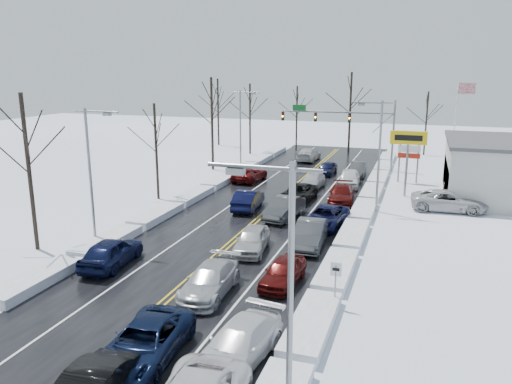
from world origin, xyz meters
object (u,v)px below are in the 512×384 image
(tires_plus_sign, at_px, (408,142))
(oncoming_car_0, at_px, (248,209))
(traffic_signal_mast, at_px, (349,121))
(flagpole, at_px, (457,119))

(tires_plus_sign, distance_m, oncoming_car_0, 15.75)
(traffic_signal_mast, height_order, flagpole, flagpole)
(traffic_signal_mast, xyz_separation_m, tires_plus_sign, (7.05, -12.00, -0.49))
(traffic_signal_mast, distance_m, tires_plus_sign, 13.92)
(flagpole, xyz_separation_m, oncoming_car_0, (-16.88, -22.61, -5.93))
(tires_plus_sign, xyz_separation_m, oncoming_car_0, (-12.21, -8.61, -4.99))
(flagpole, relative_size, oncoming_car_0, 2.00)
(traffic_signal_mast, xyz_separation_m, flagpole, (11.72, 2.01, 0.45))
(tires_plus_sign, bearing_deg, oncoming_car_0, -144.81)
(oncoming_car_0, bearing_deg, traffic_signal_mast, -109.36)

